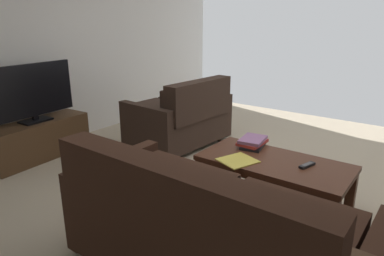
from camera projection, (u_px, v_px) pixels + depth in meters
name	position (u px, v px, depth m)	size (l,w,h in m)	color
ground_plane	(258.00, 193.00, 3.22)	(5.48, 5.86, 0.01)	#B7A88E
wall_right	(65.00, 39.00, 4.39)	(0.12, 5.86, 2.55)	white
sofa_main	(206.00, 230.00, 2.01)	(1.80, 0.86, 0.86)	black
loveseat_near	(182.00, 117.00, 4.30)	(0.89, 1.24, 0.85)	black
coffee_table	(274.00, 168.00, 2.86)	(1.20, 0.60, 0.42)	#4C2819
tv_stand	(39.00, 140.00, 3.95)	(0.45, 1.16, 0.43)	#4C331E
flat_tv	(32.00, 92.00, 3.78)	(0.22, 0.99, 0.63)	black
book_stack	(253.00, 142.00, 3.15)	(0.24, 0.31, 0.08)	black
tv_remote	(307.00, 165.00, 2.73)	(0.09, 0.17, 0.02)	black
loose_magazine	(238.00, 160.00, 2.83)	(0.25, 0.28, 0.01)	#E0CC4C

